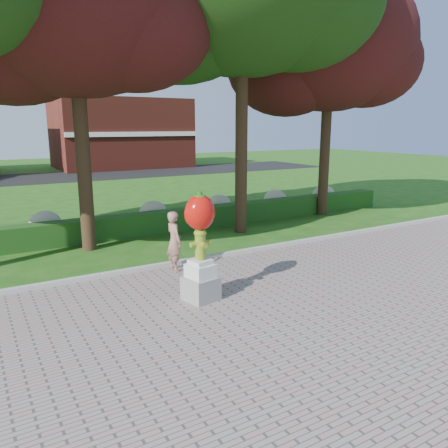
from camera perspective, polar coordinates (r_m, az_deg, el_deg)
name	(u,v)px	position (r m, az deg, el deg)	size (l,w,h in m)	color
ground	(241,299)	(10.26, 2.24, -9.75)	(100.00, 100.00, 0.00)	#214E13
walkway	(381,384)	(7.58, 19.77, -19.08)	(40.00, 14.00, 0.04)	gray
curb	(185,262)	(12.71, -5.09, -4.94)	(40.00, 0.18, 0.15)	#ADADA5
lawn_hedge	(138,225)	(16.22, -11.20, -0.07)	(24.00, 0.70, 0.80)	#123F13
hydrangea_row	(143,214)	(17.29, -10.55, 1.26)	(20.10, 1.10, 0.99)	#B0AF86
street	(46,178)	(36.55, -22.28, 5.63)	(50.00, 8.00, 0.02)	black
building_right	(121,133)	(43.99, -13.32, 11.44)	(12.00, 8.00, 6.40)	maroon
tree_mid_left	(68,6)	(14.77, -19.67, 25.26)	(8.25, 7.04, 10.69)	black
tree_far_right	(327,51)	(20.11, 13.27, 21.11)	(7.88, 6.72, 10.21)	black
hydrant_sculpture	(200,244)	(9.71, -3.12, -2.61)	(0.80, 0.80, 2.49)	gray
woman	(174,241)	(11.91, -6.52, -2.24)	(0.60, 0.39, 1.65)	#A56F5E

